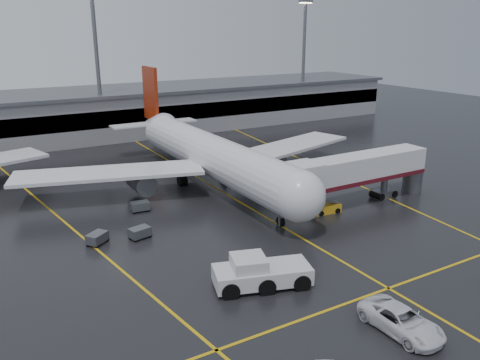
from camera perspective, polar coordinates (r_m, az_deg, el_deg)
ground at (r=57.21m, az=0.71°, el=-3.01°), size 220.00×220.00×0.00m
apron_line_centre at (r=57.21m, az=0.71°, el=-3.00°), size 0.25×90.00×0.02m
apron_line_stop at (r=41.69m, az=16.90°, el=-11.97°), size 60.00×0.25×0.02m
apron_line_left at (r=59.83m, az=-21.20°, el=-3.30°), size 9.99×69.35×0.02m
apron_line_right at (r=74.93m, az=8.58°, el=1.76°), size 7.57×69.64×0.02m
terminal at (r=99.08m, az=-13.89°, el=7.80°), size 122.00×19.00×8.60m
light_mast_mid at (r=90.95m, az=-16.32°, el=13.26°), size 3.00×1.20×25.45m
light_mast_right at (r=111.12m, az=7.44°, el=14.41°), size 3.00×1.20×25.45m
main_airliner at (r=64.09m, az=-3.76°, el=3.14°), size 48.80×45.60×14.10m
jet_bridge at (r=58.46m, az=13.84°, el=0.98°), size 19.90×3.40×6.05m
pushback_tractor at (r=39.84m, az=2.27°, el=-10.82°), size 8.31×5.32×2.76m
belt_loader at (r=55.80m, az=10.01°, el=-3.27°), size 3.38×1.85×2.05m
service_van_a at (r=36.30m, az=18.28°, el=-15.27°), size 3.00×6.22×1.71m
baggage_cart_a at (r=49.43m, az=-11.60°, el=-5.98°), size 2.24×1.71×1.12m
baggage_cart_b at (r=49.17m, az=-16.31°, el=-6.48°), size 2.38×2.24×1.12m
baggage_cart_c at (r=56.45m, az=-11.56°, el=-2.99°), size 2.10×1.46×1.12m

